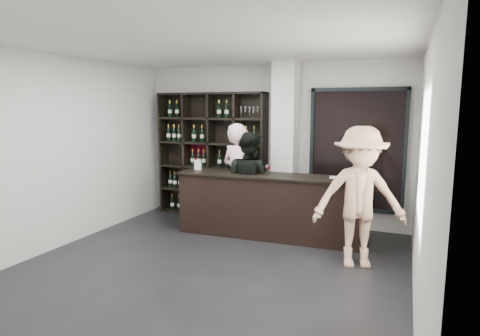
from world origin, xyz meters
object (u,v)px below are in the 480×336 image
at_px(taster_black, 248,183).
at_px(wine_shelf, 212,155).
at_px(tasting_counter, 272,206).
at_px(customer, 360,198).
at_px(taster_pink, 238,178).

bearing_deg(taster_black, wine_shelf, -18.29).
height_order(wine_shelf, tasting_counter, wine_shelf).
xyz_separation_m(wine_shelf, tasting_counter, (1.50, -0.82, -0.68)).
distance_m(wine_shelf, tasting_counter, 1.84).
height_order(tasting_counter, taster_black, taster_black).
bearing_deg(customer, taster_black, 140.46).
distance_m(tasting_counter, customer, 1.66).
distance_m(tasting_counter, taster_pink, 0.76).
bearing_deg(wine_shelf, taster_black, -34.25).
bearing_deg(wine_shelf, tasting_counter, -28.52).
bearing_deg(tasting_counter, taster_pink, 168.18).
relative_size(taster_black, customer, 0.91).
distance_m(taster_black, customer, 2.06).
bearing_deg(customer, taster_pink, 142.28).
distance_m(wine_shelf, taster_pink, 1.16).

